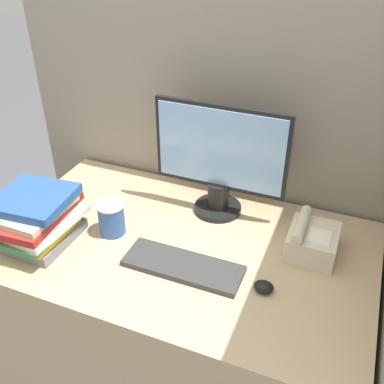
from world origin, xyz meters
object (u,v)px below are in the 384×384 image
(desk_telephone, at_px, (312,240))
(monitor, at_px, (220,163))
(coffee_cup, at_px, (111,218))
(keyboard, at_px, (183,266))
(book_stack, at_px, (38,219))
(mouse, at_px, (264,287))

(desk_telephone, bearing_deg, monitor, 162.72)
(coffee_cup, relative_size, desk_telephone, 0.68)
(keyboard, relative_size, book_stack, 1.24)
(book_stack, bearing_deg, coffee_cup, 33.12)
(monitor, xyz_separation_m, coffee_cup, (-0.30, -0.27, -0.15))
(keyboard, xyz_separation_m, mouse, (0.27, 0.00, 0.01))
(mouse, height_order, coffee_cup, coffee_cup)
(monitor, distance_m, coffee_cup, 0.43)
(keyboard, bearing_deg, monitor, 90.74)
(monitor, relative_size, book_stack, 1.58)
(monitor, xyz_separation_m, desk_telephone, (0.37, -0.12, -0.16))
(coffee_cup, height_order, book_stack, book_stack)
(book_stack, bearing_deg, keyboard, 6.10)
(monitor, distance_m, mouse, 0.48)
(mouse, relative_size, coffee_cup, 0.51)
(coffee_cup, bearing_deg, monitor, 42.15)
(monitor, distance_m, desk_telephone, 0.42)
(mouse, xyz_separation_m, desk_telephone, (0.10, 0.24, 0.03))
(monitor, height_order, desk_telephone, monitor)
(monitor, xyz_separation_m, keyboard, (0.00, -0.35, -0.20))
(keyboard, relative_size, coffee_cup, 3.19)
(keyboard, height_order, desk_telephone, desk_telephone)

